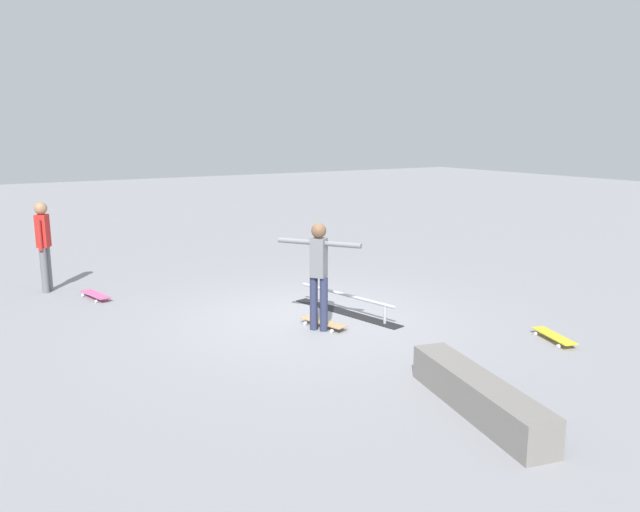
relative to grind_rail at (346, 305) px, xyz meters
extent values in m
plane|color=gray|center=(-0.01, 0.68, -0.14)|extent=(60.00, 60.00, 0.00)
cube|color=black|center=(0.00, 0.00, -0.13)|extent=(2.20, 0.71, 0.01)
cylinder|color=#B7B7BC|center=(-0.79, -0.18, 0.01)|extent=(0.04, 0.04, 0.30)
cylinder|color=#B7B7BC|center=(0.79, 0.18, 0.01)|extent=(0.04, 0.04, 0.30)
cylinder|color=#B7B7BC|center=(0.00, 0.00, 0.16)|extent=(2.00, 0.49, 0.05)
cube|color=gray|center=(-3.73, 0.84, 0.06)|extent=(2.21, 0.88, 0.39)
cylinder|color=#2D3351|center=(-0.57, 0.79, 0.27)|extent=(0.17, 0.17, 0.81)
cylinder|color=#2D3351|center=(-0.44, 0.88, 0.27)|extent=(0.17, 0.17, 0.81)
cube|color=slate|center=(-0.51, 0.83, 0.96)|extent=(0.28, 0.27, 0.57)
sphere|color=brown|center=(-0.51, 0.83, 1.36)|extent=(0.22, 0.22, 0.22)
cylinder|color=slate|center=(-0.81, 0.61, 1.18)|extent=(0.48, 0.38, 0.07)
cylinder|color=slate|center=(-0.20, 1.05, 1.18)|extent=(0.48, 0.38, 0.07)
cube|color=tan|center=(-0.43, 0.70, -0.06)|extent=(0.82, 0.40, 0.02)
cylinder|color=white|center=(-0.66, 0.52, -0.11)|extent=(0.06, 0.04, 0.05)
cylinder|color=white|center=(-0.72, 0.74, -0.11)|extent=(0.06, 0.04, 0.05)
cylinder|color=white|center=(-0.13, 0.66, -0.11)|extent=(0.06, 0.04, 0.05)
cylinder|color=white|center=(-0.19, 0.88, -0.11)|extent=(0.06, 0.04, 0.05)
cylinder|color=slate|center=(3.93, 3.97, 0.28)|extent=(0.17, 0.17, 0.84)
cylinder|color=slate|center=(4.07, 3.88, 0.28)|extent=(0.17, 0.17, 0.84)
cube|color=red|center=(4.00, 3.93, 0.99)|extent=(0.28, 0.28, 0.59)
sphere|color=#A87A56|center=(4.00, 3.93, 1.40)|extent=(0.23, 0.23, 0.23)
cylinder|color=red|center=(3.88, 4.00, 0.94)|extent=(0.10, 0.10, 0.56)
cylinder|color=red|center=(4.13, 3.85, 0.94)|extent=(0.10, 0.10, 0.56)
cube|color=yellow|center=(-2.66, -1.73, -0.06)|extent=(0.82, 0.43, 0.02)
cylinder|color=white|center=(-2.36, -1.70, -0.11)|extent=(0.06, 0.04, 0.05)
cylinder|color=white|center=(-2.43, -1.92, -0.11)|extent=(0.06, 0.04, 0.05)
cylinder|color=white|center=(-2.88, -1.54, -0.11)|extent=(0.06, 0.04, 0.05)
cylinder|color=white|center=(-2.95, -1.76, -0.11)|extent=(0.06, 0.04, 0.05)
cube|color=#E05993|center=(3.04, 3.29, -0.06)|extent=(0.82, 0.37, 0.02)
cylinder|color=white|center=(3.28, 3.46, -0.11)|extent=(0.06, 0.04, 0.05)
cylinder|color=white|center=(3.33, 3.24, -0.11)|extent=(0.06, 0.04, 0.05)
cylinder|color=white|center=(2.74, 3.34, -0.11)|extent=(0.06, 0.04, 0.05)
cylinder|color=white|center=(2.80, 3.11, -0.11)|extent=(0.06, 0.04, 0.05)
camera|label=1|loc=(-8.02, 5.40, 2.77)|focal=34.76mm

